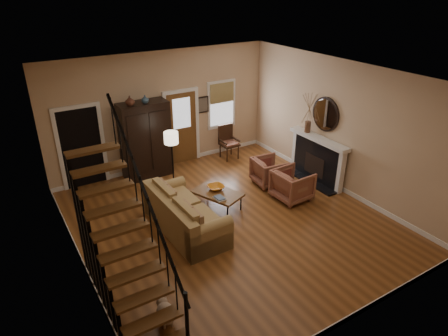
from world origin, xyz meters
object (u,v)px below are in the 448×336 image
sofa (185,213)px  side_chair (229,142)px  coffee_table (217,200)px  armchair_left (292,185)px  armchair_right (269,171)px  floor_lamp (172,161)px  armoire (145,140)px

sofa → side_chair: 3.96m
coffee_table → armchair_left: 1.91m
armchair_right → floor_lamp: bearing=70.5°
floor_lamp → side_chair: bearing=20.9°
coffee_table → floor_lamp: size_ratio=0.73×
armoire → coffee_table: 2.77m
sofa → armchair_right: 2.97m
armchair_left → floor_lamp: bearing=46.0°
armchair_left → armchair_right: bearing=-2.4°
armoire → armchair_right: size_ratio=2.62×
sofa → side_chair: bearing=42.6°
sofa → floor_lamp: bearing=71.3°
armoire → side_chair: (2.55, -0.20, -0.54)m
armchair_right → coffee_table: bearing=107.7°
coffee_table → armchair_right: 1.86m
coffee_table → side_chair: size_ratio=1.12×
armoire → armchair_right: 3.43m
armoire → side_chair: 2.61m
sofa → coffee_table: (1.05, 0.41, -0.21)m
coffee_table → side_chair: 2.97m
sofa → coffee_table: bearing=19.9°
sofa → floor_lamp: floor_lamp is taller
armchair_left → side_chair: 2.91m
armchair_left → armchair_right: 0.93m
coffee_table → armchair_left: bearing=-17.4°
armoire → coffee_table: bearing=-73.6°
armoire → armchair_left: (2.56, -3.11, -0.66)m
sofa → coffee_table: sofa is taller
sofa → coffee_table: 1.14m
armoire → side_chair: armoire is taller
armchair_left → floor_lamp: (-2.28, 2.04, 0.40)m
sofa → armchair_right: bearing=13.7°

